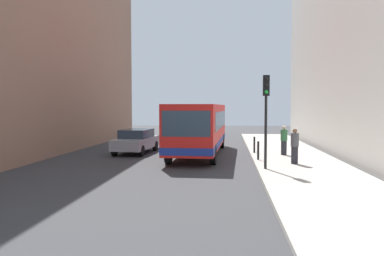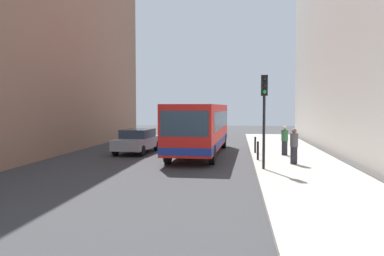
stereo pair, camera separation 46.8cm
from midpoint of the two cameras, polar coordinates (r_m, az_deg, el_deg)
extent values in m
plane|color=#38383A|center=(19.58, -1.01, -5.32)|extent=(80.00, 80.00, 0.00)
cube|color=#ADA89E|center=(19.72, 14.85, -5.15)|extent=(4.40, 40.00, 0.15)
cube|color=#936B56|center=(27.63, -25.36, 15.34)|extent=(7.00, 32.00, 17.71)
cube|color=red|center=(23.27, 0.52, 0.35)|extent=(2.91, 11.09, 2.50)
cube|color=navy|center=(23.33, 0.52, -1.98)|extent=(2.93, 11.11, 0.36)
cube|color=#2D3D4C|center=(17.83, -1.64, 0.63)|extent=(2.26, 0.14, 1.20)
cube|color=#2D3D4C|center=(23.75, 0.67, 1.26)|extent=(2.87, 9.49, 1.00)
cylinder|color=black|center=(19.39, 2.43, -3.92)|extent=(0.32, 1.01, 1.00)
cylinder|color=black|center=(19.72, -4.14, -3.80)|extent=(0.32, 1.01, 1.00)
cylinder|color=black|center=(27.13, 3.91, -1.90)|extent=(0.32, 1.01, 1.00)
cylinder|color=black|center=(27.36, -0.82, -1.85)|extent=(0.32, 1.01, 1.00)
cube|color=#A5A8AD|center=(24.41, -8.74, -2.16)|extent=(2.14, 4.53, 0.64)
cube|color=#2D3D4C|center=(24.51, -8.64, -0.78)|extent=(1.79, 2.58, 0.52)
cylinder|color=black|center=(22.77, -7.98, -3.35)|extent=(0.27, 0.66, 0.64)
cylinder|color=black|center=(23.32, -11.83, -3.23)|extent=(0.27, 0.66, 0.64)
cylinder|color=black|center=(25.63, -5.92, -2.61)|extent=(0.27, 0.66, 0.64)
cylinder|color=black|center=(26.12, -9.39, -2.53)|extent=(0.27, 0.66, 0.64)
cylinder|color=black|center=(17.33, 9.97, -0.65)|extent=(0.12, 0.12, 3.20)
cube|color=black|center=(17.32, 10.04, 6.13)|extent=(0.28, 0.24, 0.90)
sphere|color=black|center=(17.21, 10.08, 7.09)|extent=(0.16, 0.16, 0.16)
sphere|color=black|center=(17.19, 10.07, 6.16)|extent=(0.16, 0.16, 0.16)
sphere|color=green|center=(17.18, 10.06, 5.22)|extent=(0.16, 0.16, 0.16)
cylinder|color=black|center=(20.33, 9.01, -3.27)|extent=(0.11, 0.11, 0.95)
cylinder|color=black|center=(23.41, 8.54, -2.42)|extent=(0.11, 0.11, 0.95)
cylinder|color=#26262D|center=(19.23, 14.09, -3.87)|extent=(0.32, 0.32, 0.83)
cylinder|color=#4C4C51|center=(19.16, 14.12, -1.69)|extent=(0.38, 0.38, 0.64)
sphere|color=#8C6647|center=(19.12, 14.14, -0.39)|extent=(0.23, 0.23, 0.23)
cylinder|color=#26262D|center=(22.64, 12.71, -2.84)|extent=(0.32, 0.32, 0.81)
cylinder|color=#336B3F|center=(22.58, 12.73, -1.03)|extent=(0.38, 0.38, 0.62)
sphere|color=beige|center=(22.55, 12.74, 0.04)|extent=(0.22, 0.22, 0.22)
camera|label=1|loc=(0.23, -90.63, -0.03)|focal=36.47mm
camera|label=2|loc=(0.23, 89.37, 0.03)|focal=36.47mm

